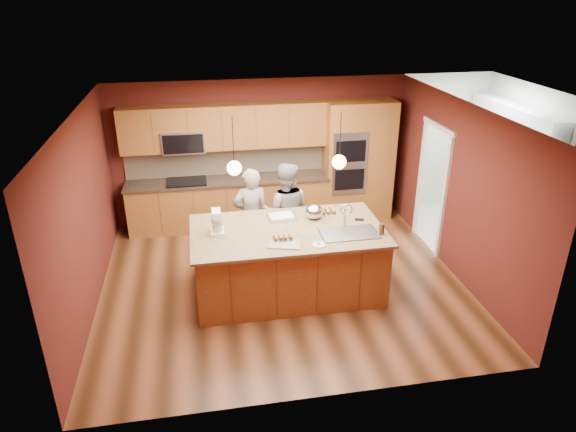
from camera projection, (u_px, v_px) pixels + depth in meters
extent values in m
plane|color=#3E2411|center=(282.00, 281.00, 8.03)|extent=(5.50, 5.50, 0.00)
plane|color=silver|center=(281.00, 110.00, 6.91)|extent=(5.50, 5.50, 0.00)
plane|color=#4E1B15|center=(260.00, 151.00, 9.71)|extent=(5.50, 0.00, 5.50)
plane|color=#4E1B15|center=(322.00, 296.00, 5.23)|extent=(5.50, 0.00, 5.50)
plane|color=#4E1B15|center=(84.00, 216.00, 7.03)|extent=(0.00, 5.00, 5.00)
plane|color=#4E1B15|center=(457.00, 190.00, 7.91)|extent=(0.00, 5.00, 5.00)
cube|color=brown|center=(229.00, 203.00, 9.71)|extent=(3.70, 0.60, 0.90)
cube|color=#31261C|center=(228.00, 181.00, 9.51)|extent=(3.74, 0.64, 0.04)
cube|color=beige|center=(226.00, 160.00, 9.64)|extent=(3.70, 0.03, 0.56)
cube|color=brown|center=(225.00, 127.00, 9.21)|extent=(3.70, 0.36, 0.80)
cube|color=black|center=(187.00, 182.00, 9.37)|extent=(0.72, 0.52, 0.03)
cube|color=#9EA0A4|center=(183.00, 141.00, 9.17)|extent=(0.76, 0.40, 0.40)
cube|color=brown|center=(345.00, 162.00, 9.78)|extent=(0.80, 0.60, 2.30)
cube|color=#9EA0A4|center=(350.00, 164.00, 9.49)|extent=(0.66, 0.04, 1.20)
cube|color=brown|center=(378.00, 160.00, 9.89)|extent=(0.50, 0.60, 2.30)
plane|color=beige|center=(462.00, 230.00, 9.69)|extent=(2.60, 2.60, 0.00)
plane|color=silver|center=(518.00, 159.00, 9.28)|extent=(0.00, 2.70, 2.70)
cube|color=white|center=(514.00, 127.00, 9.00)|extent=(0.35, 2.40, 0.75)
cylinder|color=black|center=(233.00, 143.00, 6.72)|extent=(0.01, 0.01, 0.70)
sphere|color=#FFC255|center=(234.00, 168.00, 6.86)|extent=(0.20, 0.20, 0.20)
cylinder|color=black|center=(340.00, 137.00, 6.95)|extent=(0.01, 0.01, 0.70)
sphere|color=#FFC255|center=(339.00, 162.00, 7.10)|extent=(0.20, 0.20, 0.20)
cube|color=brown|center=(288.00, 262.00, 7.61)|extent=(2.68, 1.45, 0.98)
cube|color=tan|center=(288.00, 231.00, 7.40)|extent=(2.78, 1.55, 0.04)
cube|color=#9EA0A4|center=(349.00, 238.00, 7.30)|extent=(0.80, 0.47, 0.18)
imported|color=black|center=(251.00, 216.00, 8.33)|extent=(0.63, 0.45, 1.62)
imported|color=slate|center=(285.00, 212.00, 8.40)|extent=(0.92, 0.78, 1.68)
cube|color=white|center=(217.00, 232.00, 7.25)|extent=(0.19, 0.24, 0.06)
cube|color=white|center=(216.00, 220.00, 7.28)|extent=(0.09, 0.08, 0.24)
cube|color=white|center=(216.00, 214.00, 7.15)|extent=(0.12, 0.24, 0.09)
cylinder|color=silver|center=(217.00, 229.00, 7.19)|extent=(0.14, 0.14, 0.13)
cube|color=silver|center=(281.00, 217.00, 7.74)|extent=(0.44, 0.34, 0.03)
cube|color=white|center=(281.00, 216.00, 7.73)|extent=(0.38, 0.28, 0.02)
cube|color=#9EA0A4|center=(285.00, 243.00, 6.97)|extent=(0.51, 0.42, 0.02)
ellipsoid|color=silver|center=(314.00, 212.00, 7.69)|extent=(0.27, 0.27, 0.23)
cylinder|color=white|center=(319.00, 245.00, 6.94)|extent=(0.18, 0.18, 0.01)
cylinder|color=#3E2512|center=(382.00, 229.00, 7.22)|extent=(0.08, 0.08, 0.16)
cube|color=black|center=(359.00, 220.00, 7.68)|extent=(0.15, 0.11, 0.01)
cube|color=white|center=(503.00, 209.00, 9.26)|extent=(0.74, 0.76, 1.07)
cube|color=white|center=(480.00, 197.00, 9.95)|extent=(0.70, 0.71, 0.93)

